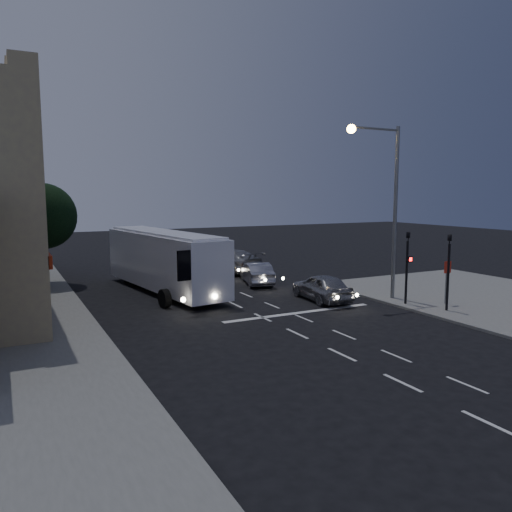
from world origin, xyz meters
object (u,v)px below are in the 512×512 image
traffic_signal_main (407,259)px  streetlight (386,193)px  car_sedan_a (257,273)px  street_tree (42,213)px  tour_bus (164,259)px  regulatory_sign (447,275)px  car_sedan_b (228,261)px  traffic_signal_side (449,263)px  car_suv (322,287)px

traffic_signal_main → streetlight: 3.61m
car_sedan_a → street_tree: size_ratio=0.67×
car_sedan_a → street_tree: (-11.92, 5.26, 3.81)m
streetlight → tour_bus: bearing=140.9°
regulatory_sign → street_tree: (-17.51, 15.26, 2.90)m
car_sedan_b → street_tree: street_tree is taller
car_sedan_b → traffic_signal_side: 16.67m
traffic_signal_main → tour_bus: bearing=136.9°
car_suv → streetlight: 5.96m
street_tree → traffic_signal_side: bearing=-44.5°
car_suv → traffic_signal_main: traffic_signal_main is taller
tour_bus → car_suv: 9.24m
streetlight → street_tree: size_ratio=1.45×
car_sedan_b → streetlight: size_ratio=0.64×
street_tree → traffic_signal_main: bearing=-42.0°
tour_bus → traffic_signal_side: 15.38m
car_suv → regulatory_sign: regulatory_sign is taller
car_sedan_b → regulatory_sign: size_ratio=2.63×
car_suv → car_sedan_a: (-0.81, 5.96, -0.04)m
car_suv → regulatory_sign: size_ratio=1.95×
tour_bus → streetlight: streetlight is taller
car_sedan_b → regulatory_sign: (5.32, -15.06, 0.76)m
car_sedan_a → streetlight: 9.79m
car_suv → traffic_signal_main: size_ratio=1.05×
tour_bus → streetlight: 12.93m
traffic_signal_side → regulatory_sign: (1.00, 0.96, -0.82)m
traffic_signal_side → street_tree: size_ratio=0.66×
regulatory_sign → traffic_signal_main: bearing=149.2°
car_sedan_b → streetlight: streetlight is taller
car_sedan_a → regulatory_sign: bearing=135.1°
car_suv → traffic_signal_side: 6.49m
car_sedan_a → streetlight: (3.63, -7.56, 5.04)m
tour_bus → traffic_signal_main: (9.84, -9.21, 0.51)m
regulatory_sign → traffic_signal_side: bearing=-136.1°
car_suv → street_tree: 17.39m
tour_bus → traffic_signal_side: size_ratio=2.86×
car_sedan_a → car_sedan_b: size_ratio=0.72×
traffic_signal_main → car_sedan_a: bearing=113.4°
regulatory_sign → streetlight: (-1.96, 2.44, 4.14)m
streetlight → street_tree: (-15.55, 12.82, -1.23)m
car_sedan_b → traffic_signal_main: bearing=88.4°
car_sedan_b → tour_bus: bearing=21.8°
traffic_signal_side → regulatory_sign: traffic_signal_side is taller
traffic_signal_side → street_tree: 23.24m
car_suv → tour_bus: bearing=-37.4°
traffic_signal_main → car_suv: bearing=135.5°
car_sedan_a → street_tree: bearing=-7.9°
traffic_signal_side → streetlight: size_ratio=0.46×
street_tree → car_sedan_b: bearing=-0.9°
tour_bus → car_sedan_a: 6.08m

